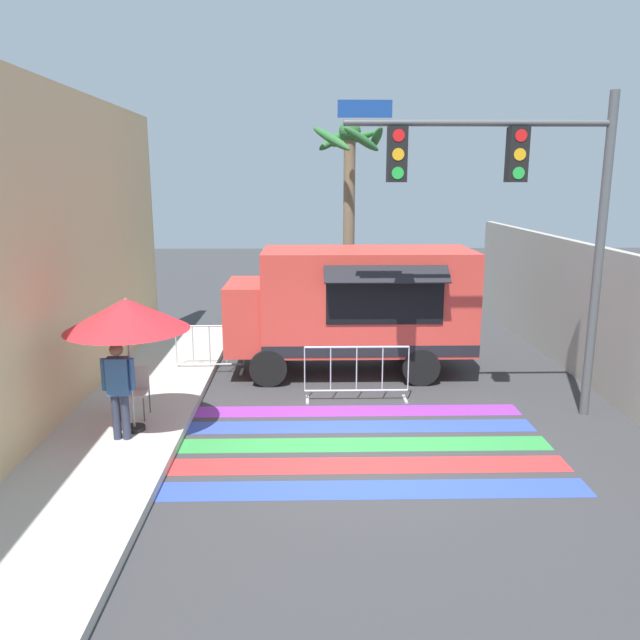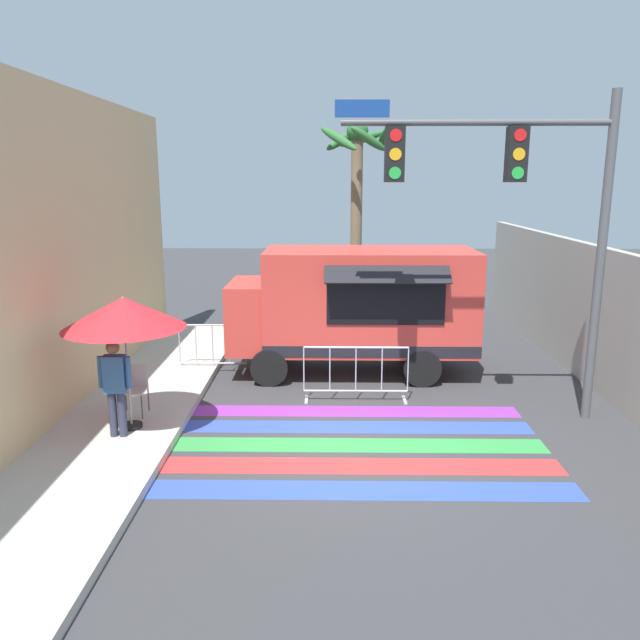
{
  "view_description": "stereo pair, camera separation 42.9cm",
  "coord_description": "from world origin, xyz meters",
  "px_view_note": "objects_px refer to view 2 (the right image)",
  "views": [
    {
      "loc": [
        -0.75,
        -9.41,
        4.22
      ],
      "look_at": [
        -0.5,
        2.61,
        1.52
      ],
      "focal_mm": 35.0,
      "sensor_mm": 36.0,
      "label": 1
    },
    {
      "loc": [
        -0.32,
        -9.41,
        4.22
      ],
      "look_at": [
        -0.5,
        2.61,
        1.52
      ],
      "focal_mm": 35.0,
      "sensor_mm": 36.0,
      "label": 2
    }
  ],
  "objects_px": {
    "patio_umbrella": "(124,313)",
    "vendor_person": "(115,383)",
    "barricade_side": "(213,349)",
    "traffic_signal_pole": "(515,192)",
    "palm_tree": "(357,185)",
    "food_truck": "(350,303)",
    "folding_chair": "(134,385)",
    "barricade_front": "(356,374)"
  },
  "relations": [
    {
      "from": "patio_umbrella",
      "to": "vendor_person",
      "type": "relative_size",
      "value": 1.4
    },
    {
      "from": "patio_umbrella",
      "to": "barricade_side",
      "type": "xyz_separation_m",
      "value": [
        0.72,
        3.61,
        -1.59
      ]
    },
    {
      "from": "traffic_signal_pole",
      "to": "palm_tree",
      "type": "bearing_deg",
      "value": 108.44
    },
    {
      "from": "patio_umbrella",
      "to": "palm_tree",
      "type": "height_order",
      "value": "palm_tree"
    },
    {
      "from": "barricade_side",
      "to": "palm_tree",
      "type": "bearing_deg",
      "value": 52.22
    },
    {
      "from": "food_truck",
      "to": "folding_chair",
      "type": "height_order",
      "value": "food_truck"
    },
    {
      "from": "folding_chair",
      "to": "barricade_front",
      "type": "height_order",
      "value": "barricade_front"
    },
    {
      "from": "food_truck",
      "to": "barricade_front",
      "type": "relative_size",
      "value": 2.61
    },
    {
      "from": "traffic_signal_pole",
      "to": "patio_umbrella",
      "type": "height_order",
      "value": "traffic_signal_pole"
    },
    {
      "from": "food_truck",
      "to": "barricade_side",
      "type": "height_order",
      "value": "food_truck"
    },
    {
      "from": "patio_umbrella",
      "to": "palm_tree",
      "type": "xyz_separation_m",
      "value": [
        4.1,
        7.96,
        1.97
      ]
    },
    {
      "from": "patio_umbrella",
      "to": "barricade_front",
      "type": "xyz_separation_m",
      "value": [
        3.85,
        1.77,
        -1.57
      ]
    },
    {
      "from": "barricade_front",
      "to": "folding_chair",
      "type": "bearing_deg",
      "value": -164.7
    },
    {
      "from": "folding_chair",
      "to": "food_truck",
      "type": "bearing_deg",
      "value": 32.74
    },
    {
      "from": "barricade_front",
      "to": "palm_tree",
      "type": "bearing_deg",
      "value": 87.66
    },
    {
      "from": "traffic_signal_pole",
      "to": "barricade_side",
      "type": "bearing_deg",
      "value": 154.91
    },
    {
      "from": "traffic_signal_pole",
      "to": "folding_chair",
      "type": "bearing_deg",
      "value": -177.84
    },
    {
      "from": "traffic_signal_pole",
      "to": "patio_umbrella",
      "type": "xyz_separation_m",
      "value": [
        -6.44,
        -0.93,
        -1.9
      ]
    },
    {
      "from": "folding_chair",
      "to": "vendor_person",
      "type": "distance_m",
      "value": 1.1
    },
    {
      "from": "folding_chair",
      "to": "barricade_front",
      "type": "relative_size",
      "value": 0.43
    },
    {
      "from": "traffic_signal_pole",
      "to": "patio_umbrella",
      "type": "bearing_deg",
      "value": -171.81
    },
    {
      "from": "barricade_front",
      "to": "barricade_side",
      "type": "relative_size",
      "value": 1.35
    },
    {
      "from": "palm_tree",
      "to": "folding_chair",
      "type": "bearing_deg",
      "value": -120.17
    },
    {
      "from": "patio_umbrella",
      "to": "folding_chair",
      "type": "relative_size",
      "value": 2.57
    },
    {
      "from": "food_truck",
      "to": "barricade_front",
      "type": "distance_m",
      "value": 2.12
    },
    {
      "from": "food_truck",
      "to": "barricade_side",
      "type": "bearing_deg",
      "value": -179.83
    },
    {
      "from": "folding_chair",
      "to": "vendor_person",
      "type": "xyz_separation_m",
      "value": [
        0.04,
        -1.04,
        0.38
      ]
    },
    {
      "from": "food_truck",
      "to": "patio_umbrella",
      "type": "height_order",
      "value": "food_truck"
    },
    {
      "from": "food_truck",
      "to": "palm_tree",
      "type": "xyz_separation_m",
      "value": [
        0.31,
        4.35,
        2.51
      ]
    },
    {
      "from": "folding_chair",
      "to": "palm_tree",
      "type": "distance_m",
      "value": 9.09
    },
    {
      "from": "patio_umbrella",
      "to": "barricade_front",
      "type": "distance_m",
      "value": 4.51
    },
    {
      "from": "vendor_person",
      "to": "palm_tree",
      "type": "height_order",
      "value": "palm_tree"
    },
    {
      "from": "vendor_person",
      "to": "patio_umbrella",
      "type": "bearing_deg",
      "value": 74.94
    },
    {
      "from": "patio_umbrella",
      "to": "palm_tree",
      "type": "relative_size",
      "value": 0.38
    },
    {
      "from": "barricade_side",
      "to": "palm_tree",
      "type": "relative_size",
      "value": 0.26
    },
    {
      "from": "vendor_person",
      "to": "barricade_front",
      "type": "bearing_deg",
      "value": 28.14
    },
    {
      "from": "barricade_front",
      "to": "barricade_side",
      "type": "distance_m",
      "value": 3.62
    },
    {
      "from": "traffic_signal_pole",
      "to": "patio_umbrella",
      "type": "distance_m",
      "value": 6.78
    },
    {
      "from": "palm_tree",
      "to": "traffic_signal_pole",
      "type": "bearing_deg",
      "value": -71.56
    },
    {
      "from": "traffic_signal_pole",
      "to": "barricade_front",
      "type": "bearing_deg",
      "value": 162.07
    },
    {
      "from": "vendor_person",
      "to": "barricade_side",
      "type": "relative_size",
      "value": 1.06
    },
    {
      "from": "barricade_side",
      "to": "vendor_person",
      "type": "bearing_deg",
      "value": -101.65
    }
  ]
}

